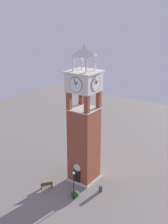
% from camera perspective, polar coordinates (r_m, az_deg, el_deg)
% --- Properties ---
extents(ground, '(80.00, 80.00, 0.00)m').
position_cam_1_polar(ground, '(44.22, 0.00, -12.45)').
color(ground, gray).
extents(clock_tower, '(3.94, 3.94, 18.85)m').
position_cam_1_polar(clock_tower, '(40.71, -0.00, -3.13)').
color(clock_tower, brown).
rests_on(clock_tower, ground).
extents(park_bench, '(1.31, 1.54, 0.95)m').
position_cam_1_polar(park_bench, '(42.26, -7.04, -13.48)').
color(park_bench, brown).
rests_on(park_bench, ground).
extents(lamp_post, '(0.36, 0.36, 3.97)m').
position_cam_1_polar(lamp_post, '(38.62, -1.96, -12.79)').
color(lamp_post, black).
rests_on(lamp_post, ground).
extents(trash_bin, '(0.52, 0.52, 0.80)m').
position_cam_1_polar(trash_bin, '(41.43, 3.14, -14.21)').
color(trash_bin, '#4C4C51').
rests_on(trash_bin, ground).
extents(shrub_near_entry, '(1.09, 1.09, 0.76)m').
position_cam_1_polar(shrub_near_entry, '(40.38, -1.69, -15.21)').
color(shrub_near_entry, '#234C28').
rests_on(shrub_near_entry, ground).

